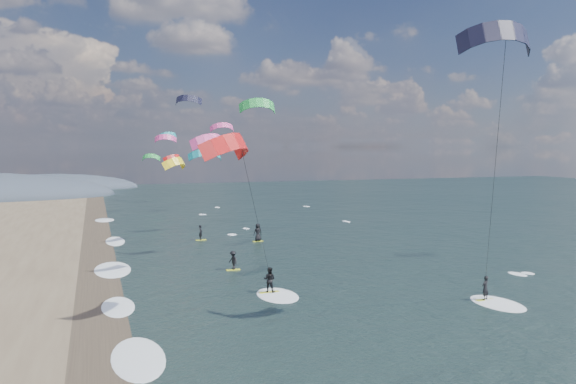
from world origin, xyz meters
name	(u,v)px	position (x,y,z in m)	size (l,w,h in m)	color
ground	(403,378)	(0.00, 0.00, 0.00)	(260.00, 260.00, 0.00)	black
wet_sand_strip	(101,334)	(-12.00, 10.00, 0.00)	(3.00, 240.00, 0.00)	#382D23
kitesurfer_near_a	(504,101)	(8.07, 3.99, 12.10)	(7.60, 8.49, 16.36)	yellow
kitesurfer_near_b	(252,194)	(-3.59, 10.85, 7.03)	(6.95, 9.23, 11.33)	yellow
far_kitesurfers	(239,242)	(0.64, 30.67, 0.85)	(6.71, 15.95, 1.86)	yellow
bg_kite_field	(188,137)	(-0.10, 55.64, 11.00)	(13.08, 68.63, 9.12)	black
shoreline_surf	(121,308)	(-10.80, 14.75, 0.00)	(2.40, 79.40, 0.11)	white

